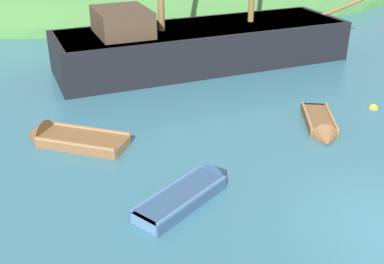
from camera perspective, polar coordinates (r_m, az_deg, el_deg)
The scene contains 5 objects.
sailing_ship at distance 22.64m, azimuth 1.01°, elevation 9.77°, with size 16.49×6.67×10.98m.
rowboat_outer_right at distance 15.90m, azimuth -14.97°, elevation -0.92°, with size 3.65×2.70×1.16m.
rowboat_outer_left at distance 12.67m, azimuth 0.14°, elevation -7.32°, with size 3.23×2.90×0.89m.
rowboat_portside at distance 16.85m, azimuth 15.27°, elevation 0.60°, with size 1.65×3.09×0.87m.
buoy_yellow at distance 19.22m, azimuth 21.04°, elevation 2.70°, with size 0.34×0.34×0.34m, color yellow.
Camera 1 is at (-6.54, -7.97, 7.11)m, focal length 44.16 mm.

